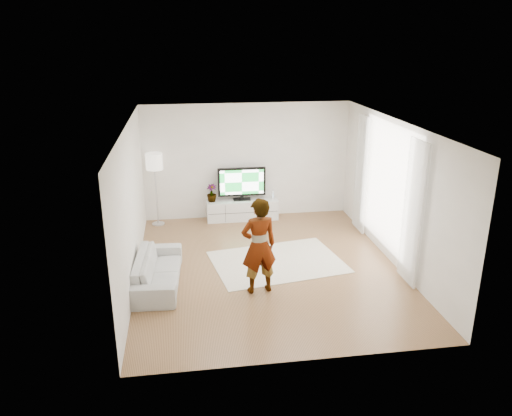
{
  "coord_description": "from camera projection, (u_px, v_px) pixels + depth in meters",
  "views": [
    {
      "loc": [
        -1.52,
        -8.71,
        4.3
      ],
      "look_at": [
        -0.17,
        0.4,
        1.1
      ],
      "focal_mm": 35.0,
      "sensor_mm": 36.0,
      "label": 1
    }
  ],
  "objects": [
    {
      "name": "media_console",
      "position": [
        242.0,
        209.0,
        12.24
      ],
      "size": [
        1.73,
        0.49,
        0.49
      ],
      "color": "silver",
      "rests_on": "floor"
    },
    {
      "name": "ceiling",
      "position": [
        269.0,
        124.0,
        8.84
      ],
      "size": [
        6.0,
        6.0,
        0.0
      ],
      "primitive_type": "plane",
      "color": "white",
      "rests_on": "wall_back"
    },
    {
      "name": "wall_left",
      "position": [
        131.0,
        206.0,
        8.96
      ],
      "size": [
        0.02,
        6.0,
        2.8
      ],
      "primitive_type": "cube",
      "color": "white",
      "rests_on": "floor"
    },
    {
      "name": "player",
      "position": [
        259.0,
        246.0,
        8.56
      ],
      "size": [
        0.69,
        0.52,
        1.72
      ],
      "primitive_type": "imported",
      "rotation": [
        0.0,
        0.0,
        3.32
      ],
      "color": "#334772",
      "rests_on": "rug"
    },
    {
      "name": "window",
      "position": [
        388.0,
        186.0,
        9.91
      ],
      "size": [
        0.01,
        2.6,
        2.5
      ],
      "primitive_type": "cube",
      "color": "white",
      "rests_on": "wall_right"
    },
    {
      "name": "floor_lamp",
      "position": [
        154.0,
        165.0,
        11.5
      ],
      "size": [
        0.38,
        0.38,
        1.73
      ],
      "color": "silver",
      "rests_on": "floor"
    },
    {
      "name": "floor",
      "position": [
        267.0,
        267.0,
        9.76
      ],
      "size": [
        6.0,
        6.0,
        0.0
      ],
      "primitive_type": "plane",
      "color": "#9D6F47",
      "rests_on": "ground"
    },
    {
      "name": "sofa",
      "position": [
        158.0,
        270.0,
        9.01
      ],
      "size": [
        0.87,
        1.97,
        0.56
      ],
      "primitive_type": "imported",
      "rotation": [
        0.0,
        0.0,
        1.51
      ],
      "color": "beige",
      "rests_on": "floor"
    },
    {
      "name": "wall_back",
      "position": [
        247.0,
        161.0,
        12.11
      ],
      "size": [
        5.0,
        0.02,
        2.8
      ],
      "primitive_type": "cube",
      "color": "white",
      "rests_on": "floor"
    },
    {
      "name": "wall_right",
      "position": [
        395.0,
        193.0,
        9.65
      ],
      "size": [
        0.02,
        6.0,
        2.8
      ],
      "primitive_type": "cube",
      "color": "white",
      "rests_on": "floor"
    },
    {
      "name": "curtain_far",
      "position": [
        362.0,
        174.0,
        11.15
      ],
      "size": [
        0.04,
        0.7,
        2.6
      ],
      "primitive_type": "cube",
      "color": "white",
      "rests_on": "floor"
    },
    {
      "name": "game_console",
      "position": [
        273.0,
        195.0,
        12.24
      ],
      "size": [
        0.06,
        0.15,
        0.2
      ],
      "rotation": [
        0.0,
        0.0,
        -0.12
      ],
      "color": "white",
      "rests_on": "media_console"
    },
    {
      "name": "wall_front",
      "position": [
        307.0,
        270.0,
        6.5
      ],
      "size": [
        5.0,
        0.02,
        2.8
      ],
      "primitive_type": "cube",
      "color": "white",
      "rests_on": "floor"
    },
    {
      "name": "curtain_near",
      "position": [
        413.0,
        213.0,
        8.72
      ],
      "size": [
        0.04,
        0.7,
        2.6
      ],
      "primitive_type": "cube",
      "color": "white",
      "rests_on": "floor"
    },
    {
      "name": "potted_plant",
      "position": [
        212.0,
        193.0,
        11.99
      ],
      "size": [
        0.29,
        0.29,
        0.43
      ],
      "primitive_type": "imported",
      "rotation": [
        0.0,
        0.0,
        -0.22
      ],
      "color": "#3F7238",
      "rests_on": "media_console"
    },
    {
      "name": "rug",
      "position": [
        277.0,
        262.0,
        9.97
      ],
      "size": [
        2.77,
        2.2,
        0.01
      ],
      "primitive_type": "cube",
      "rotation": [
        0.0,
        0.0,
        0.17
      ],
      "color": "#EBE4C8",
      "rests_on": "floor"
    },
    {
      "name": "television",
      "position": [
        242.0,
        183.0,
        12.05
      ],
      "size": [
        1.16,
        0.23,
        0.81
      ],
      "color": "black",
      "rests_on": "media_console"
    }
  ]
}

